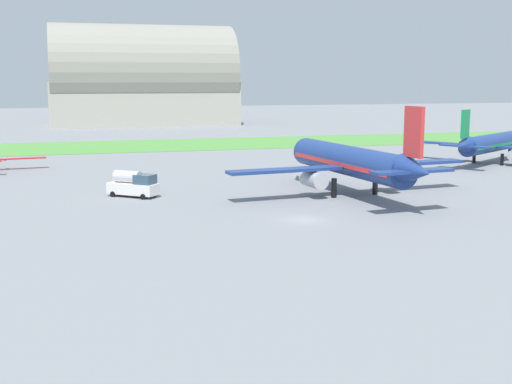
{
  "coord_description": "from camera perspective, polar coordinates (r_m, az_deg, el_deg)",
  "views": [
    {
      "loc": [
        -23.84,
        -65.46,
        14.73
      ],
      "look_at": [
        -4.93,
        1.33,
        3.0
      ],
      "focal_mm": 47.02,
      "sensor_mm": 36.0,
      "label": 1
    }
  ],
  "objects": [
    {
      "name": "grass_taxiway_strip",
      "position": [
        152.92,
        -6.78,
        4.01
      ],
      "size": [
        360.0,
        28.0,
        0.08
      ],
      "primitive_type": "cube",
      "color": "#549342",
      "rests_on": "ground_plane"
    },
    {
      "name": "hangar_distant",
      "position": [
        223.31,
        -9.61,
        9.22
      ],
      "size": [
        58.79,
        30.69,
        32.03
      ],
      "color": "#B2AD9E",
      "rests_on": "ground_plane"
    },
    {
      "name": "ground_plane",
      "position": [
        71.2,
        4.11,
        -2.37
      ],
      "size": [
        600.0,
        600.0,
        0.0
      ],
      "primitive_type": "plane",
      "color": "gray"
    },
    {
      "name": "airplane_midfield_jet",
      "position": [
        86.6,
        8.09,
        2.55
      ],
      "size": [
        33.48,
        32.91,
        11.83
      ],
      "rotation": [
        0.0,
        0.0,
        1.68
      ],
      "color": "navy",
      "rests_on": "ground_plane"
    },
    {
      "name": "fuel_truck_midfield",
      "position": [
        85.98,
        -10.37,
        0.64
      ],
      "size": [
        6.52,
        6.02,
        3.29
      ],
      "rotation": [
        0.0,
        0.0,
        5.58
      ],
      "color": "white",
      "rests_on": "ground_plane"
    },
    {
      "name": "airplane_parked_jet_far",
      "position": [
        124.65,
        19.34,
        3.9
      ],
      "size": [
        24.44,
        24.4,
        9.85
      ],
      "rotation": [
        0.0,
        0.0,
        0.58
      ],
      "color": "navy",
      "rests_on": "ground_plane"
    }
  ]
}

